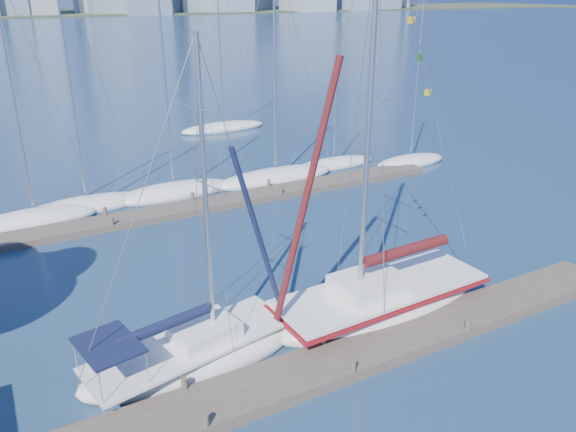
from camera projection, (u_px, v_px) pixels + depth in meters
ground at (337, 366)px, 18.85m from camera, size 700.00×700.00×0.00m
near_dock at (337, 361)px, 18.78m from camera, size 26.00×2.00×0.40m
far_dock at (214, 204)px, 32.67m from camera, size 30.00×1.80×0.36m
sailboat_navy at (191, 342)px, 18.58m from camera, size 7.88×3.85×11.22m
sailboat_maroon at (381, 287)px, 21.61m from camera, size 9.45×3.38×15.28m
bg_boat_0 at (35, 218)px, 30.30m from camera, size 6.82×3.02×14.17m
bg_boat_1 at (87, 205)px, 32.22m from camera, size 7.33×4.67×14.69m
bg_boat_2 at (174, 191)px, 34.29m from camera, size 7.78×4.00×14.23m
bg_boat_3 at (276, 177)px, 37.01m from camera, size 8.50×2.72×14.73m
bg_boat_4 at (334, 164)px, 39.96m from camera, size 6.65×2.60×10.15m
bg_boat_5 at (410, 161)px, 40.52m from camera, size 5.88×2.15×12.69m
bg_boat_7 at (223, 127)px, 50.33m from camera, size 8.09×3.55×14.28m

